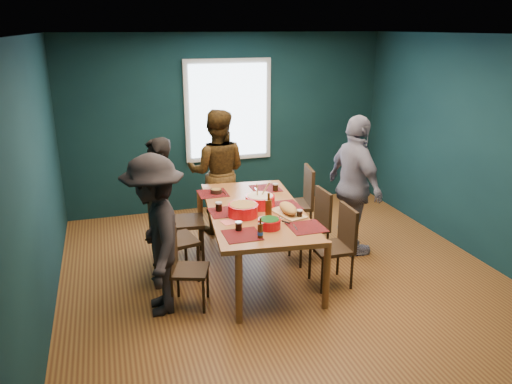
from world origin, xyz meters
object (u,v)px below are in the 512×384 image
(person_far_left, at_px, (159,207))
(cutting_board, at_px, (288,210))
(chair_left_near, at_px, (182,263))
(chair_right_far, at_px, (301,198))
(chair_left_far, at_px, (176,215))
(chair_right_near, at_px, (339,240))
(bowl_dumpling, at_px, (260,201))
(chair_right_mid, at_px, (315,220))
(dining_table, at_px, (255,215))
(person_right, at_px, (355,187))
(bowl_salad, at_px, (243,210))
(person_back, at_px, (217,172))
(person_near_left, at_px, (155,236))
(chair_left_mid, at_px, (167,234))
(bowl_herbs, at_px, (269,223))

(person_far_left, height_order, cutting_board, person_far_left)
(chair_left_near, relative_size, chair_right_far, 0.81)
(chair_left_far, height_order, chair_right_near, chair_left_far)
(person_far_left, bearing_deg, bowl_dumpling, 71.95)
(chair_right_far, relative_size, person_far_left, 0.62)
(chair_right_mid, relative_size, chair_right_near, 0.99)
(dining_table, xyz_separation_m, chair_right_mid, (0.81, 0.13, -0.20))
(person_right, bearing_deg, cutting_board, 106.71)
(chair_right_far, distance_m, cutting_board, 1.22)
(chair_right_far, xyz_separation_m, person_far_left, (-1.92, -0.42, 0.22))
(bowl_salad, bearing_deg, dining_table, 41.11)
(chair_right_far, distance_m, person_back, 1.20)
(person_near_left, bearing_deg, bowl_salad, 109.66)
(chair_right_mid, relative_size, person_far_left, 0.56)
(chair_right_near, relative_size, person_far_left, 0.56)
(chair_left_mid, relative_size, bowl_herbs, 4.21)
(person_far_left, relative_size, person_near_left, 0.98)
(chair_left_far, relative_size, bowl_dumpling, 2.99)
(cutting_board, bearing_deg, person_right, 7.86)
(chair_left_far, height_order, person_right, person_right)
(person_far_left, distance_m, bowl_dumpling, 1.16)
(chair_left_far, xyz_separation_m, bowl_dumpling, (0.89, -0.57, 0.28))
(chair_right_near, bearing_deg, chair_left_mid, 162.24)
(dining_table, xyz_separation_m, bowl_dumpling, (0.07, 0.06, 0.15))
(person_far_left, height_order, bowl_herbs, person_far_left)
(chair_left_far, relative_size, chair_right_near, 1.12)
(chair_left_mid, bearing_deg, person_near_left, -118.55)
(chair_right_near, distance_m, bowl_dumpling, 1.00)
(chair_left_far, bearing_deg, bowl_salad, -44.95)
(person_far_left, xyz_separation_m, person_near_left, (-0.13, -0.85, 0.01))
(person_back, xyz_separation_m, bowl_herbs, (0.10, -1.96, -0.01))
(person_right, height_order, bowl_dumpling, person_right)
(cutting_board, bearing_deg, person_near_left, 173.88)
(chair_left_mid, distance_m, bowl_salad, 0.90)
(bowl_herbs, bearing_deg, chair_right_mid, 40.29)
(chair_right_mid, xyz_separation_m, chair_right_near, (0.00, -0.64, 0.01))
(dining_table, distance_m, chair_left_mid, 1.02)
(chair_left_far, distance_m, person_near_left, 1.20)
(person_back, xyz_separation_m, bowl_salad, (-0.06, -1.55, 0.00))
(chair_left_mid, bearing_deg, chair_right_mid, -11.01)
(chair_left_mid, xyz_separation_m, chair_right_near, (1.82, -0.61, -0.05))
(person_back, bearing_deg, chair_left_mid, 73.96)
(bowl_salad, bearing_deg, chair_right_near, -19.30)
(person_near_left, bearing_deg, cutting_board, 100.17)
(bowl_herbs, bearing_deg, chair_right_far, 56.49)
(chair_right_mid, bearing_deg, dining_table, -173.11)
(chair_right_mid, relative_size, bowl_herbs, 3.83)
(chair_right_mid, bearing_deg, person_far_left, 170.88)
(chair_right_near, height_order, bowl_salad, bowl_salad)
(bowl_dumpling, bearing_deg, bowl_herbs, -99.03)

